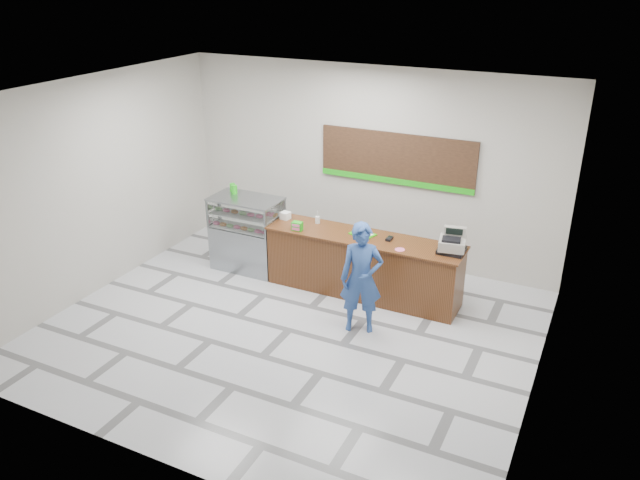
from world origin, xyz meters
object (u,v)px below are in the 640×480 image
at_px(cash_register, 452,243).
at_px(serving_tray, 363,234).
at_px(sales_counter, 363,265).
at_px(display_case, 247,233).
at_px(customer, 361,278).

relative_size(cash_register, serving_tray, 1.07).
height_order(sales_counter, display_case, display_case).
xyz_separation_m(cash_register, customer, (-1.03, -1.09, -0.32)).
bearing_deg(cash_register, display_case, 170.46).
bearing_deg(serving_tray, customer, -51.27).
relative_size(display_case, serving_tray, 3.01).
xyz_separation_m(serving_tray, customer, (0.44, -1.10, -0.19)).
relative_size(sales_counter, customer, 1.92).
height_order(cash_register, customer, customer).
distance_m(display_case, customer, 2.81).
bearing_deg(cash_register, customer, -143.75).
xyz_separation_m(display_case, cash_register, (3.64, 0.05, 0.49)).
xyz_separation_m(sales_counter, cash_register, (1.42, 0.05, 0.65)).
bearing_deg(cash_register, sales_counter, 171.73).
height_order(display_case, serving_tray, display_case).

